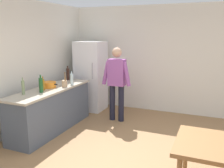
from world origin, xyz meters
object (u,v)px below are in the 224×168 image
person (117,79)px  utensil_jar (65,83)px  cooking_pot (49,85)px  bottle_water_clear (72,79)px  bottle_oil_amber (43,85)px  bottle_wine_dark (68,74)px  bottle_wine_green (41,85)px  refrigerator (91,76)px  bottle_vinegar_tall (23,87)px

person → utensil_jar: (-0.85, -0.83, 0.00)m
cooking_pot → bottle_water_clear: size_ratio=1.33×
person → bottle_oil_amber: bearing=-130.6°
bottle_water_clear → bottle_wine_dark: 0.59m
utensil_jar → bottle_wine_green: (-0.15, -0.57, 0.07)m
refrigerator → person: refrigerator is taller
cooking_pot → utensil_jar: size_ratio=1.25×
person → bottle_wine_dark: size_ratio=5.00×
bottle_wine_green → bottle_wine_dark: (-0.22, 1.27, 0.00)m
bottle_vinegar_tall → bottle_water_clear: 1.15m
person → bottle_wine_dark: person is taller
utensil_jar → cooking_pot: bearing=-149.0°
refrigerator → bottle_wine_green: size_ratio=5.29×
bottle_water_clear → bottle_oil_amber: bottle_water_clear is taller
person → bottle_water_clear: bearing=-145.5°
person → bottle_water_clear: person is taller
utensil_jar → bottle_oil_amber: 0.48m
cooking_pot → bottle_wine_green: (0.12, -0.41, 0.09)m
bottle_water_clear → cooking_pot: bearing=-124.4°
person → bottle_vinegar_tall: bearing=-125.9°
bottle_wine_dark → utensil_jar: bearing=-62.1°
cooking_pot → utensil_jar: utensil_jar is taller
cooking_pot → utensil_jar: 0.32m
refrigerator → bottle_oil_amber: bearing=-93.8°
cooking_pot → bottle_wine_dark: bearing=96.6°
utensil_jar → bottle_water_clear: utensil_jar is taller
utensil_jar → bottle_wine_dark: 0.80m
bottle_vinegar_tall → bottle_oil_amber: bottle_vinegar_tall is taller
bottle_oil_amber → utensil_jar: bearing=62.1°
refrigerator → bottle_vinegar_tall: size_ratio=5.62×
person → bottle_oil_amber: person is taller
cooking_pot → person: bearing=41.5°
cooking_pot → bottle_wine_dark: 0.88m
utensil_jar → bottle_oil_amber: (-0.22, -0.42, 0.04)m
cooking_pot → bottle_vinegar_tall: size_ratio=1.25×
bottle_vinegar_tall → bottle_wine_dark: bearing=90.7°
bottle_vinegar_tall → bottle_oil_amber: 0.43m
person → bottle_oil_amber: size_ratio=6.07×
person → refrigerator: bearing=149.8°
bottle_oil_amber → person: bearing=49.4°
bottle_oil_amber → bottle_water_clear: bearing=70.6°
utensil_jar → bottle_oil_amber: size_ratio=1.14×
bottle_water_clear → bottle_wine_dark: size_ratio=0.88×
refrigerator → person: bearing=-30.2°
bottle_vinegar_tall → bottle_oil_amber: size_ratio=1.14×
person → bottle_oil_amber: 1.65m
bottle_oil_amber → bottle_vinegar_tall: bearing=-107.8°
utensil_jar → bottle_oil_amber: utensil_jar is taller
bottle_water_clear → bottle_wine_dark: (-0.39, 0.45, 0.02)m
bottle_wine_dark → bottle_vinegar_tall: bearing=-89.3°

